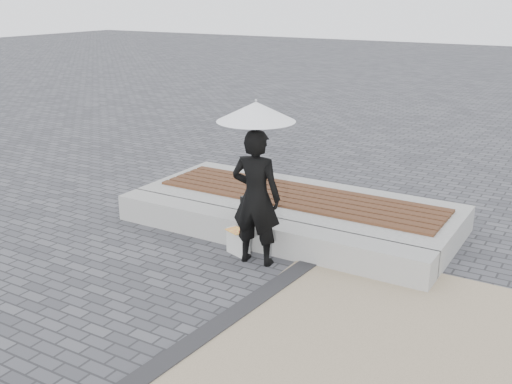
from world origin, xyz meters
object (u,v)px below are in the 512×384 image
at_px(seating_ledge, 260,233).
at_px(canvas_tote, 238,242).
at_px(woman, 256,197).
at_px(handbag, 251,207).
at_px(parasol, 256,112).

xyz_separation_m(seating_ledge, canvas_tote, (-0.12, -0.40, -0.02)).
height_order(woman, handbag, woman).
xyz_separation_m(seating_ledge, handbag, (-0.21, 0.10, 0.33)).
xyz_separation_m(handbag, canvas_tote, (0.09, -0.50, -0.35)).
distance_m(seating_ledge, woman, 0.91).
relative_size(handbag, canvas_tote, 1.01).
xyz_separation_m(woman, canvas_tote, (-0.35, 0.10, -0.74)).
bearing_deg(canvas_tote, handbag, 117.85).
relative_size(woman, canvas_tote, 5.07).
bearing_deg(handbag, canvas_tote, -60.78).
height_order(seating_ledge, canvas_tote, seating_ledge).
height_order(parasol, canvas_tote, parasol).
bearing_deg(seating_ledge, canvas_tote, -106.79).
bearing_deg(handbag, parasol, -34.75).
bearing_deg(canvas_tote, seating_ledge, 91.08).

